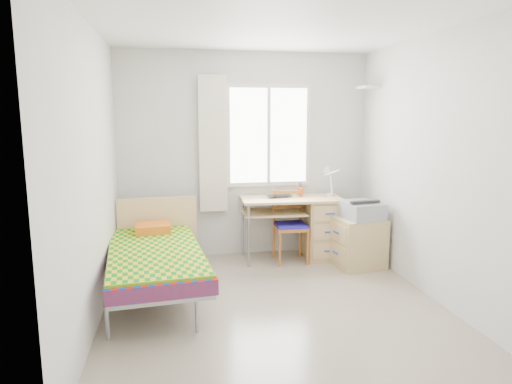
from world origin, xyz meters
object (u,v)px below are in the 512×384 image
Objects in this scene: chair at (290,221)px; cabinet at (358,242)px; printer at (361,210)px; bed at (156,255)px; desk at (317,225)px.

chair is 1.48× the size of cabinet.
cabinet is at bearing -24.58° from chair.
printer is (0.02, -0.01, 0.40)m from cabinet.
desk is at bearing 18.40° from bed.
bed is 2.25× the size of chair.
printer is (0.40, -0.46, 0.27)m from desk.
cabinet is 1.14× the size of printer.
chair reaches higher than desk.
chair is 0.86m from cabinet.
printer is at bearing -33.25° from cabinet.
cabinet is at bearing -47.19° from desk.
desk is (1.99, 0.88, 0.02)m from bed.
printer is at bearing 4.55° from bed.
bed reaches higher than printer.
desk is 2.39× the size of printer.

